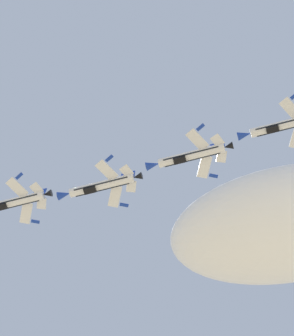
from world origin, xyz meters
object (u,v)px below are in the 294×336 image
(fighter_jet_right_wing, at_px, (100,186))
(fighter_jet_right_outer, at_px, (283,125))
(fighter_jet_left_wing, at_px, (12,203))
(fighter_jet_left_outer, at_px, (190,156))

(fighter_jet_right_wing, height_order, fighter_jet_right_outer, fighter_jet_right_outer)
(fighter_jet_right_wing, bearing_deg, fighter_jet_right_outer, -93.46)
(fighter_jet_left_wing, distance_m, fighter_jet_right_outer, 51.43)
(fighter_jet_right_outer, bearing_deg, fighter_jet_right_wing, 86.54)
(fighter_jet_left_wing, relative_size, fighter_jet_right_wing, 1.00)
(fighter_jet_left_wing, height_order, fighter_jet_right_outer, fighter_jet_left_wing)
(fighter_jet_left_outer, bearing_deg, fighter_jet_right_wing, 86.09)
(fighter_jet_left_outer, bearing_deg, fighter_jet_left_wing, 88.02)
(fighter_jet_left_outer, bearing_deg, fighter_jet_right_outer, -93.01)
(fighter_jet_right_wing, xyz_separation_m, fighter_jet_right_outer, (33.85, -4.24, 1.76))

